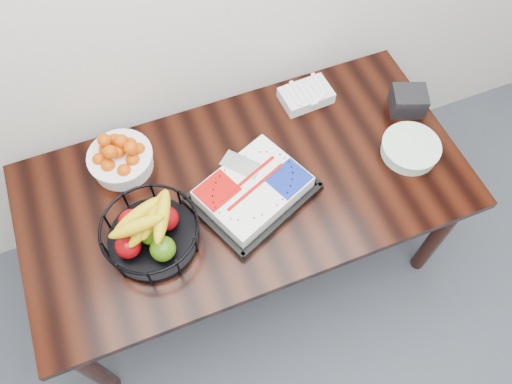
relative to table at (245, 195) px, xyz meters
name	(u,v)px	position (x,y,z in m)	size (l,w,h in m)	color
table	(245,195)	(0.00, 0.00, 0.00)	(1.80, 0.90, 0.75)	black
cake_tray	(253,191)	(0.01, -0.06, 0.13)	(0.55, 0.50, 0.09)	black
tangerine_bowl	(120,156)	(-0.43, 0.27, 0.16)	(0.26, 0.26, 0.17)	white
fruit_basket	(151,232)	(-0.41, -0.11, 0.17)	(0.36, 0.36, 0.19)	black
plate_stack	(410,149)	(0.69, -0.11, 0.12)	(0.24, 0.24, 0.06)	white
fork_bag	(306,95)	(0.41, 0.31, 0.12)	(0.23, 0.15, 0.06)	silver
napkin_box	(408,101)	(0.80, 0.10, 0.14)	(0.14, 0.12, 0.10)	black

